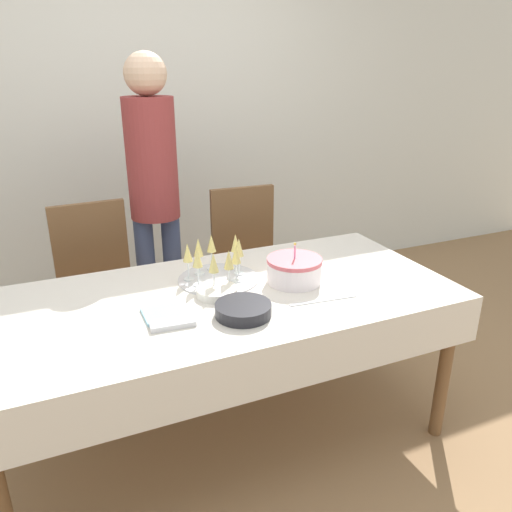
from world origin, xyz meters
TOP-DOWN VIEW (x-y plane):
  - ground_plane at (0.00, 0.00)m, footprint 12.00×12.00m
  - wall_back at (0.00, 1.76)m, footprint 8.00×0.05m
  - dining_table at (0.00, 0.00)m, footprint 1.99×0.93m
  - dining_chair_far_left at (-0.45, 0.79)m, footprint 0.44×0.44m
  - dining_chair_far_right at (0.44, 0.79)m, footprint 0.44×0.44m
  - birthday_cake at (0.33, -0.01)m, footprint 0.25×0.25m
  - champagne_tray at (0.02, 0.15)m, footprint 0.37×0.37m
  - plate_stack_main at (0.00, -0.21)m, footprint 0.22×0.22m
  - plate_stack_dessert at (-0.03, -0.00)m, footprint 0.18×0.18m
  - cake_knife at (0.35, -0.23)m, footprint 0.30×0.05m
  - fork_pile at (-0.28, -0.19)m, footprint 0.17×0.07m
  - napkin_pile at (-0.29, -0.08)m, footprint 0.15×0.15m
  - person_standing at (-0.07, 0.94)m, footprint 0.28×0.28m

SIDE VIEW (x-z plane):
  - ground_plane at x=0.00m, z-range 0.00..0.00m
  - dining_chair_far_left at x=-0.45m, z-range 0.05..1.03m
  - dining_chair_far_right at x=0.44m, z-range 0.05..1.03m
  - dining_table at x=0.00m, z-range 0.27..1.02m
  - cake_knife at x=0.35m, z-range 0.75..0.75m
  - napkin_pile at x=-0.29m, z-range 0.75..0.76m
  - fork_pile at x=-0.28m, z-range 0.75..0.77m
  - plate_stack_dessert at x=-0.03m, z-range 0.75..0.78m
  - plate_stack_main at x=0.00m, z-range 0.75..0.80m
  - birthday_cake at x=0.33m, z-range 0.71..0.90m
  - champagne_tray at x=0.02m, z-range 0.74..0.92m
  - person_standing at x=-0.07m, z-range 0.19..1.92m
  - wall_back at x=0.00m, z-range 0.00..2.70m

